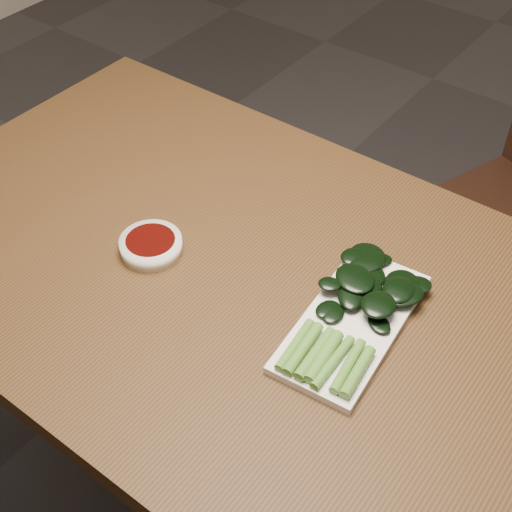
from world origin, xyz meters
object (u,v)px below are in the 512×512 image
Objects in this scene: table at (259,309)px; serving_plate at (352,323)px; sauce_bowl at (151,245)px; gai_lan at (360,300)px.

serving_plate reaches higher than table.
serving_plate is (0.36, 0.06, -0.01)m from sauce_bowl.
sauce_bowl is at bearing -169.89° from serving_plate.
table is 13.22× the size of sauce_bowl.
sauce_bowl is at bearing -164.57° from gai_lan.
serving_plate is at bearing 2.46° from table.
gai_lan is (0.17, 0.04, 0.10)m from table.
serving_plate is 0.99× the size of gai_lan.
gai_lan is at bearing 15.43° from sauce_bowl.
gai_lan is at bearing 13.75° from table.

